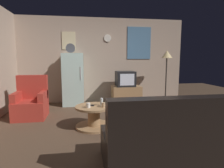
# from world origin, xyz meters

# --- Properties ---
(ground_plane) EXTENTS (12.00, 12.00, 0.00)m
(ground_plane) POSITION_xyz_m (0.00, 0.00, 0.00)
(ground_plane) COLOR #4C3828
(wall_with_art) EXTENTS (5.20, 0.12, 2.59)m
(wall_with_art) POSITION_xyz_m (0.01, 2.45, 1.30)
(wall_with_art) COLOR tan
(wall_with_art) RESTS_ON ground_plane
(fridge) EXTENTS (0.60, 0.62, 1.77)m
(fridge) POSITION_xyz_m (-0.88, 2.08, 0.75)
(fridge) COLOR silver
(fridge) RESTS_ON ground_plane
(tv_stand) EXTENTS (0.84, 0.53, 0.54)m
(tv_stand) POSITION_xyz_m (0.67, 1.90, 0.27)
(tv_stand) COLOR #9E754C
(tv_stand) RESTS_ON ground_plane
(crt_tv) EXTENTS (0.54, 0.51, 0.44)m
(crt_tv) POSITION_xyz_m (0.63, 1.90, 0.76)
(crt_tv) COLOR black
(crt_tv) RESTS_ON tv_stand
(standing_lamp) EXTENTS (0.32, 0.32, 1.59)m
(standing_lamp) POSITION_xyz_m (1.88, 1.85, 1.36)
(standing_lamp) COLOR #332D28
(standing_lamp) RESTS_ON ground_plane
(coffee_table) EXTENTS (0.72, 0.72, 0.43)m
(coffee_table) POSITION_xyz_m (-0.40, 0.14, 0.21)
(coffee_table) COLOR #9E754C
(coffee_table) RESTS_ON ground_plane
(wine_glass) EXTENTS (0.05, 0.05, 0.15)m
(wine_glass) POSITION_xyz_m (-0.24, 0.14, 0.50)
(wine_glass) COLOR silver
(wine_glass) RESTS_ON coffee_table
(mug_ceramic_white) EXTENTS (0.08, 0.08, 0.09)m
(mug_ceramic_white) POSITION_xyz_m (-0.51, 0.01, 0.47)
(mug_ceramic_white) COLOR silver
(mug_ceramic_white) RESTS_ON coffee_table
(mug_ceramic_tan) EXTENTS (0.08, 0.08, 0.09)m
(mug_ceramic_tan) POSITION_xyz_m (-0.22, 0.01, 0.47)
(mug_ceramic_tan) COLOR tan
(mug_ceramic_tan) RESTS_ON coffee_table
(remote_control) EXTENTS (0.16, 0.08, 0.02)m
(remote_control) POSITION_xyz_m (-0.47, 0.15, 0.44)
(remote_control) COLOR black
(remote_control) RESTS_ON coffee_table
(armchair) EXTENTS (0.68, 0.68, 0.96)m
(armchair) POSITION_xyz_m (-1.79, 1.00, 0.34)
(armchair) COLOR #A52D23
(armchair) RESTS_ON ground_plane
(couch) EXTENTS (1.70, 0.80, 0.92)m
(couch) POSITION_xyz_m (0.49, -1.32, 0.31)
(couch) COLOR black
(couch) RESTS_ON ground_plane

